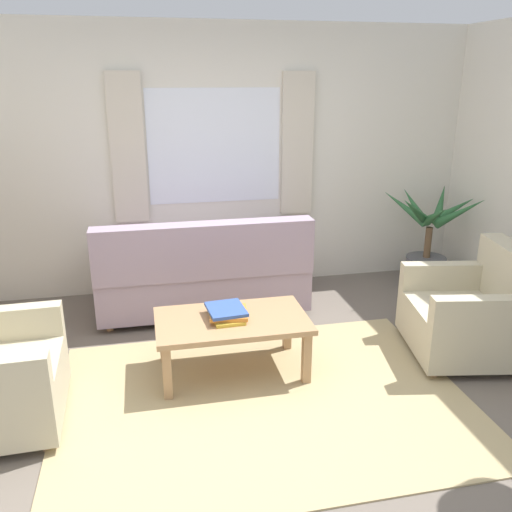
% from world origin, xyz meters
% --- Properties ---
extents(ground_plane, '(6.24, 6.24, 0.00)m').
position_xyz_m(ground_plane, '(0.00, 0.00, 0.00)').
color(ground_plane, '#6B6056').
extents(wall_back, '(5.32, 0.12, 2.60)m').
position_xyz_m(wall_back, '(0.00, 2.26, 1.30)').
color(wall_back, silver).
rests_on(wall_back, ground_plane).
extents(window_with_curtains, '(1.98, 0.07, 1.40)m').
position_xyz_m(window_with_curtains, '(0.00, 2.18, 1.45)').
color(window_with_curtains, white).
extents(area_rug, '(2.75, 2.03, 0.01)m').
position_xyz_m(area_rug, '(0.00, 0.00, 0.01)').
color(area_rug, tan).
rests_on(area_rug, ground_plane).
extents(couch, '(1.90, 0.82, 0.92)m').
position_xyz_m(couch, '(-0.23, 1.55, 0.37)').
color(couch, '#998499').
rests_on(couch, ground_plane).
extents(armchair_right, '(0.96, 0.97, 0.88)m').
position_xyz_m(armchair_right, '(1.73, 0.30, 0.35)').
color(armchair_right, '#BCB293').
rests_on(armchair_right, ground_plane).
extents(coffee_table, '(1.10, 0.64, 0.44)m').
position_xyz_m(coffee_table, '(-0.15, 0.42, 0.38)').
color(coffee_table, '#A87F56').
rests_on(coffee_table, ground_plane).
extents(book_stack_on_table, '(0.31, 0.33, 0.08)m').
position_xyz_m(book_stack_on_table, '(-0.18, 0.44, 0.48)').
color(book_stack_on_table, gold).
rests_on(book_stack_on_table, coffee_table).
extents(potted_plant, '(1.06, 1.00, 1.08)m').
position_xyz_m(potted_plant, '(2.14, 1.74, 0.44)').
color(potted_plant, '#56565B').
rests_on(potted_plant, ground_plane).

